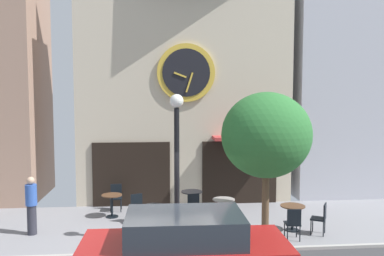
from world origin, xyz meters
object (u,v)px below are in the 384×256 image
cafe_table_near_door (154,214)px  cafe_chair_under_awning (193,204)px  cafe_chair_mid_row (293,222)px  pedestrian_blue (31,205)px  parked_car_red (185,251)px  cafe_table_leftmost (224,206)px  cafe_chair_facing_wall (138,206)px  cafe_chair_corner (116,195)px  cafe_table_near_curb (112,202)px  cafe_chair_outer (171,218)px  cafe_chair_near_tree (321,216)px  street_lamp (177,169)px  cafe_table_center_left (192,198)px  street_tree (266,135)px  cafe_table_rightmost (293,213)px

cafe_table_near_door → cafe_chair_under_awning: (1.22, 0.74, 0.04)m
cafe_chair_mid_row → pedestrian_blue: size_ratio=0.54×
cafe_chair_mid_row → parked_car_red: parked_car_red is taller
cafe_table_leftmost → cafe_chair_facing_wall: size_ratio=0.82×
cafe_table_leftmost → cafe_chair_corner: bearing=154.6°
cafe_table_leftmost → cafe_chair_mid_row: cafe_chair_mid_row is taller
cafe_table_near_curb → cafe_chair_outer: cafe_chair_outer is taller
cafe_table_leftmost → cafe_chair_near_tree: bearing=-27.8°
cafe_chair_corner → parked_car_red: (1.95, -5.80, 0.23)m
street_lamp → cafe_chair_corner: 4.24m
cafe_chair_facing_wall → cafe_table_center_left: bearing=26.6°
cafe_chair_corner → cafe_chair_outer: bearing=-57.4°
cafe_chair_corner → cafe_chair_near_tree: 6.77m
street_lamp → cafe_table_center_left: size_ratio=5.33×
pedestrian_blue → parked_car_red: pedestrian_blue is taller
street_tree → cafe_table_leftmost: bearing=120.4°
cafe_table_near_curb → cafe_chair_outer: 2.75m
cafe_table_center_left → cafe_table_near_curb: bearing=-175.9°
cafe_chair_outer → cafe_table_rightmost: bearing=3.2°
street_tree → pedestrian_blue: (-6.55, 0.95, -2.02)m
street_lamp → cafe_table_near_curb: size_ratio=5.39×
cafe_chair_facing_wall → parked_car_red: 4.47m
cafe_table_near_door → cafe_chair_facing_wall: 0.85m
street_tree → cafe_chair_mid_row: (0.72, -0.23, -2.36)m
parked_car_red → cafe_table_leftmost: bearing=69.7°
cafe_chair_facing_wall → cafe_chair_mid_row: same height
cafe_chair_near_tree → parked_car_red: 4.97m
cafe_table_near_door → cafe_chair_outer: bearing=-52.9°
cafe_chair_outer → street_tree: bearing=-8.5°
cafe_table_near_curb → cafe_chair_facing_wall: (0.87, -0.70, 0.02)m
cafe_table_leftmost → cafe_table_rightmost: bearing=-26.9°
street_lamp → cafe_chair_corner: street_lamp is taller
street_lamp → street_tree: (2.47, 0.27, 0.85)m
cafe_table_near_door → cafe_chair_mid_row: bearing=-18.3°
street_tree → cafe_chair_corner: (-4.38, 3.19, -2.36)m
cafe_table_rightmost → cafe_table_leftmost: bearing=153.1°
cafe_table_near_curb → cafe_table_leftmost: size_ratio=1.01×
cafe_chair_under_awning → cafe_table_leftmost: bearing=-13.8°
cafe_table_rightmost → parked_car_red: (-3.42, -3.19, 0.22)m
cafe_chair_mid_row → parked_car_red: 3.95m
cafe_chair_outer → cafe_chair_near_tree: (4.27, -0.21, 0.00)m
cafe_table_leftmost → parked_car_red: 4.42m
street_lamp → cafe_table_near_door: bearing=115.2°
cafe_chair_facing_wall → cafe_chair_corner: same height
street_tree → cafe_table_near_door: bearing=161.5°
pedestrian_blue → cafe_chair_outer: bearing=-8.1°
cafe_chair_outer → cafe_chair_under_awning: same height
cafe_table_near_curb → parked_car_red: size_ratio=0.17×
street_lamp → cafe_chair_facing_wall: street_lamp is taller
cafe_table_leftmost → cafe_chair_facing_wall: cafe_chair_facing_wall is taller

